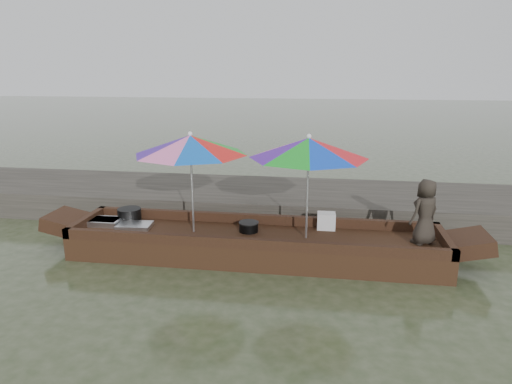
# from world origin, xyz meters

# --- Properties ---
(water) EXTENTS (80.00, 80.00, 0.00)m
(water) POSITION_xyz_m (0.00, 0.00, 0.00)
(water) COLOR #2F3B1F
(water) RESTS_ON ground
(dock) EXTENTS (22.00, 2.20, 0.50)m
(dock) POSITION_xyz_m (0.00, 2.20, 0.25)
(dock) COLOR #2D2B26
(dock) RESTS_ON ground
(boat_hull) EXTENTS (5.59, 1.20, 0.35)m
(boat_hull) POSITION_xyz_m (0.00, 0.00, 0.17)
(boat_hull) COLOR black
(boat_hull) RESTS_ON water
(cooking_pot) EXTENTS (0.38, 0.38, 0.20)m
(cooking_pot) POSITION_xyz_m (-2.17, 0.38, 0.45)
(cooking_pot) COLOR black
(cooking_pot) RESTS_ON boat_hull
(tray_crayfish) EXTENTS (0.54, 0.38, 0.09)m
(tray_crayfish) POSITION_xyz_m (-2.49, 0.12, 0.39)
(tray_crayfish) COLOR silver
(tray_crayfish) RESTS_ON boat_hull
(tray_scallop) EXTENTS (0.56, 0.41, 0.06)m
(tray_scallop) POSITION_xyz_m (-1.95, 0.05, 0.38)
(tray_scallop) COLOR silver
(tray_scallop) RESTS_ON boat_hull
(charcoal_grill) EXTENTS (0.30, 0.30, 0.14)m
(charcoal_grill) POSITION_xyz_m (-0.12, 0.14, 0.42)
(charcoal_grill) COLOR black
(charcoal_grill) RESTS_ON boat_hull
(supply_bag) EXTENTS (0.29, 0.23, 0.26)m
(supply_bag) POSITION_xyz_m (1.06, 0.45, 0.48)
(supply_bag) COLOR silver
(supply_bag) RESTS_ON boat_hull
(vendor) EXTENTS (0.56, 0.52, 0.96)m
(vendor) POSITION_xyz_m (2.44, 0.03, 0.83)
(vendor) COLOR #29241E
(vendor) RESTS_ON boat_hull
(umbrella_bow) EXTENTS (1.74, 1.74, 1.55)m
(umbrella_bow) POSITION_xyz_m (-0.96, 0.00, 1.12)
(umbrella_bow) COLOR green
(umbrella_bow) RESTS_ON boat_hull
(umbrella_stern) EXTENTS (1.82, 1.82, 1.55)m
(umbrella_stern) POSITION_xyz_m (0.77, 0.00, 1.12)
(umbrella_stern) COLOR yellow
(umbrella_stern) RESTS_ON boat_hull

